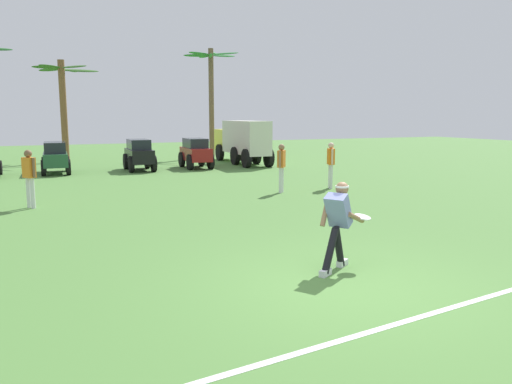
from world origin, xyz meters
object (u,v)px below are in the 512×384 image
(teammate_midfield, at_px, (281,164))
(parked_car_slot_c, at_px, (139,154))
(parked_car_slot_d, at_px, (196,152))
(parked_car_slot_b, at_px, (55,157))
(palm_tree_right_of_centre, at_px, (211,90))
(palm_tree_left_of_centre, at_px, (63,101))
(teammate_near_sideline, at_px, (331,161))
(frisbee_thrower, at_px, (338,221))
(teammate_deep, at_px, (29,173))
(frisbee_in_flight, at_px, (362,217))
(box_truck, at_px, (242,140))

(teammate_midfield, bearing_deg, parked_car_slot_c, 108.55)
(parked_car_slot_c, height_order, parked_car_slot_d, same)
(parked_car_slot_b, relative_size, palm_tree_right_of_centre, 0.38)
(palm_tree_left_of_centre, height_order, palm_tree_right_of_centre, palm_tree_right_of_centre)
(parked_car_slot_d, bearing_deg, teammate_near_sideline, -75.39)
(frisbee_thrower, xyz_separation_m, palm_tree_right_of_centre, (5.55, 22.23, 3.18))
(teammate_deep, xyz_separation_m, parked_car_slot_c, (4.49, 8.26, -0.20))
(frisbee_thrower, relative_size, parked_car_slot_d, 0.59)
(teammate_near_sideline, height_order, teammate_deep, same)
(frisbee_thrower, xyz_separation_m, teammate_near_sideline, (4.81, 7.78, 0.15))
(frisbee_thrower, height_order, parked_car_slot_b, frisbee_thrower)
(parked_car_slot_d, bearing_deg, teammate_midfield, -88.47)
(frisbee_thrower, distance_m, parked_car_slot_d, 16.35)
(frisbee_in_flight, distance_m, parked_car_slot_c, 16.09)
(frisbee_thrower, bearing_deg, parked_car_slot_c, 90.04)
(teammate_near_sideline, relative_size, palm_tree_right_of_centre, 0.24)
(parked_car_slot_c, bearing_deg, parked_car_slot_b, 175.21)
(frisbee_in_flight, xyz_separation_m, teammate_deep, (-5.05, 7.82, 0.15))
(parked_car_slot_d, xyz_separation_m, box_truck, (2.90, 1.29, 0.49))
(palm_tree_right_of_centre, bearing_deg, palm_tree_left_of_centre, 178.53)
(frisbee_in_flight, xyz_separation_m, parked_car_slot_b, (-4.07, 16.38, -0.07))
(parked_car_slot_b, bearing_deg, parked_car_slot_c, -4.79)
(teammate_deep, distance_m, parked_car_slot_c, 9.40)
(palm_tree_left_of_centre, bearing_deg, palm_tree_right_of_centre, -1.47)
(parked_car_slot_d, bearing_deg, frisbee_thrower, -99.27)
(frisbee_in_flight, bearing_deg, teammate_near_sideline, 60.93)
(teammate_near_sideline, xyz_separation_m, teammate_midfield, (-1.95, -0.15, 0.00))
(teammate_midfield, xyz_separation_m, teammate_deep, (-7.36, 0.30, 0.00))
(parked_car_slot_c, height_order, palm_tree_right_of_centre, palm_tree_right_of_centre)
(teammate_deep, height_order, parked_car_slot_d, teammate_deep)
(teammate_near_sideline, distance_m, teammate_deep, 9.32)
(frisbee_in_flight, distance_m, parked_car_slot_d, 16.17)
(parked_car_slot_c, bearing_deg, palm_tree_right_of_centre, 47.40)
(palm_tree_right_of_centre, bearing_deg, parked_car_slot_d, -115.58)
(teammate_midfield, distance_m, box_truck, 10.16)
(box_truck, bearing_deg, palm_tree_left_of_centre, 148.76)
(teammate_near_sideline, bearing_deg, parked_car_slot_d, 104.61)
(palm_tree_left_of_centre, bearing_deg, teammate_deep, -96.91)
(teammate_midfield, relative_size, palm_tree_right_of_centre, 0.24)
(palm_tree_left_of_centre, bearing_deg, frisbee_in_flight, -81.63)
(parked_car_slot_d, relative_size, palm_tree_right_of_centre, 0.37)
(frisbee_thrower, bearing_deg, teammate_midfield, 69.44)
(teammate_near_sideline, relative_size, parked_car_slot_b, 0.64)
(box_truck, xyz_separation_m, palm_tree_right_of_centre, (0.02, 4.81, 2.74))
(frisbee_in_flight, height_order, parked_car_slot_d, parked_car_slot_d)
(frisbee_in_flight, bearing_deg, frisbee_thrower, -169.47)
(teammate_deep, height_order, parked_car_slot_c, teammate_deep)
(parked_car_slot_b, distance_m, palm_tree_right_of_centre, 11.23)
(teammate_midfield, distance_m, parked_car_slot_c, 9.03)
(box_truck, bearing_deg, parked_car_slot_d, -156.07)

